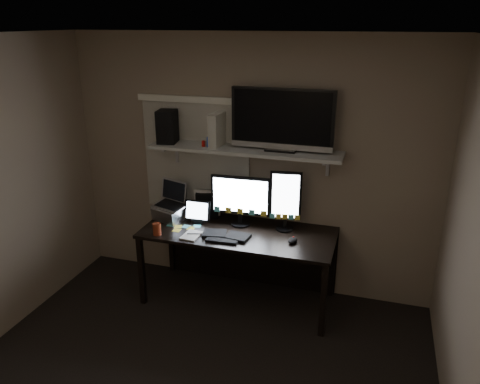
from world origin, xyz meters
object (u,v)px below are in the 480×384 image
at_px(tv, 282,120).
at_px(monitor_landscape, 241,201).
at_px(desk, 242,243).
at_px(tablet, 198,212).
at_px(keyboard, 226,235).
at_px(mouse, 293,240).
at_px(cup, 157,229).
at_px(speaker, 167,127).
at_px(monitor_portrait, 285,201).
at_px(laptop, 170,202).
at_px(game_console, 217,130).

bearing_deg(tv, monitor_landscape, -167.23).
height_order(desk, tablet, tablet).
bearing_deg(keyboard, monitor_landscape, 77.66).
bearing_deg(mouse, desk, 167.98).
relative_size(cup, speaker, 0.36).
distance_m(monitor_portrait, cup, 1.21).
bearing_deg(mouse, tablet, 179.47).
height_order(mouse, laptop, laptop).
relative_size(mouse, cup, 1.01).
distance_m(cup, speaker, 0.98).
relative_size(monitor_landscape, tv, 0.62).
xyz_separation_m(monitor_landscape, mouse, (0.56, -0.23, -0.23)).
bearing_deg(keyboard, tv, 39.43).
bearing_deg(desk, tv, 17.01).
xyz_separation_m(keyboard, tablet, (-0.36, 0.22, 0.10)).
relative_size(desk, monitor_portrait, 3.09).
relative_size(laptop, speaker, 1.17).
bearing_deg(monitor_landscape, game_console, 161.62).
height_order(cup, tv, tv).
height_order(monitor_landscape, mouse, monitor_landscape).
relative_size(tablet, cup, 2.33).
bearing_deg(game_console, tv, 2.69).
xyz_separation_m(monitor_portrait, tv, (-0.07, 0.06, 0.74)).
bearing_deg(monitor_portrait, laptop, 176.77).
bearing_deg(keyboard, tablet, 146.17).
height_order(keyboard, speaker, speaker).
distance_m(monitor_portrait, game_console, 0.92).
relative_size(desk, speaker, 5.77).
height_order(keyboard, cup, cup).
bearing_deg(mouse, tv, 131.19).
bearing_deg(desk, cup, -149.55).
bearing_deg(monitor_landscape, speaker, 173.56).
bearing_deg(tablet, monitor_landscape, 8.24).
bearing_deg(speaker, desk, -14.79).
bearing_deg(tv, keyboard, -137.73).
bearing_deg(laptop, monitor_portrait, 22.96).
distance_m(desk, tv, 1.26).
height_order(tv, speaker, tv).
distance_m(mouse, tv, 1.07).
bearing_deg(game_console, monitor_landscape, -13.66).
bearing_deg(game_console, desk, -17.30).
distance_m(desk, cup, 0.84).
bearing_deg(laptop, speaker, 126.50).
bearing_deg(monitor_portrait, monitor_landscape, 174.54).
bearing_deg(game_console, laptop, -160.44).
xyz_separation_m(game_console, speaker, (-0.49, -0.02, 0.00)).
bearing_deg(monitor_portrait, tablet, 177.82).
distance_m(monitor_landscape, mouse, 0.64).
bearing_deg(monitor_portrait, tv, 130.41).
xyz_separation_m(monitor_portrait, game_console, (-0.68, 0.05, 0.61)).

